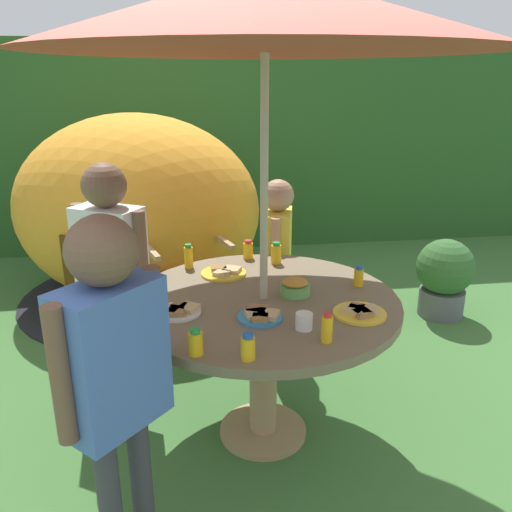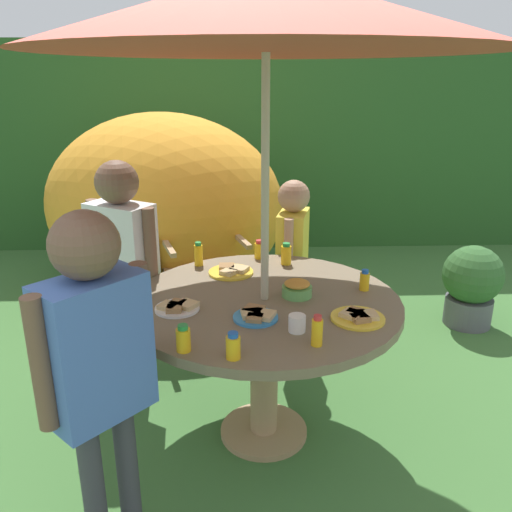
{
  "view_description": "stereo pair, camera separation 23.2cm",
  "coord_description": "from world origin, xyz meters",
  "px_view_note": "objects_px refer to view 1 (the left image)",
  "views": [
    {
      "loc": [
        -0.35,
        -2.21,
        1.73
      ],
      "look_at": [
        -0.04,
        -0.04,
        0.97
      ],
      "focal_mm": 36.69,
      "sensor_mm": 36.0,
      "label": 1
    },
    {
      "loc": [
        -0.12,
        -2.23,
        1.73
      ],
      "look_at": [
        -0.04,
        -0.04,
        0.97
      ],
      "focal_mm": 36.69,
      "sensor_mm": 36.0,
      "label": 2
    }
  ],
  "objects_px": {
    "garden_table": "(263,322)",
    "child_in_white_shirt": "(111,255)",
    "potted_plant": "(444,275)",
    "juice_bottle_mid_left": "(327,328)",
    "plate_center_back": "(179,310)",
    "cup_near": "(304,321)",
    "juice_bottle_near_left": "(359,276)",
    "child_in_blue_shirt": "(113,357)",
    "snack_bowl": "(295,287)",
    "child_in_yellow_shirt": "(277,245)",
    "plate_back_edge": "(260,315)",
    "juice_bottle_spot_a": "(248,347)",
    "juice_bottle_far_left": "(189,257)",
    "wooden_chair": "(181,254)",
    "juice_bottle_front_edge": "(196,342)",
    "juice_bottle_near_right": "(248,250)",
    "dome_tent": "(137,211)",
    "juice_bottle_center_front": "(276,253)",
    "plate_mid_right": "(224,272)",
    "plate_far_right": "(360,312)",
    "patio_umbrella": "(265,11)"
  },
  "relations": [
    {
      "from": "garden_table",
      "to": "child_in_yellow_shirt",
      "type": "distance_m",
      "value": 0.87
    },
    {
      "from": "cup_near",
      "to": "juice_bottle_spot_a",
      "type": "bearing_deg",
      "value": -141.32
    },
    {
      "from": "garden_table",
      "to": "juice_bottle_near_right",
      "type": "relative_size",
      "value": 11.93
    },
    {
      "from": "plate_far_right",
      "to": "cup_near",
      "type": "height_order",
      "value": "cup_near"
    },
    {
      "from": "plate_center_back",
      "to": "child_in_blue_shirt",
      "type": "bearing_deg",
      "value": -111.8
    },
    {
      "from": "juice_bottle_near_left",
      "to": "juice_bottle_far_left",
      "type": "distance_m",
      "value": 0.91
    },
    {
      "from": "child_in_white_shirt",
      "to": "juice_bottle_mid_left",
      "type": "bearing_deg",
      "value": -13.28
    },
    {
      "from": "juice_bottle_front_edge",
      "to": "child_in_white_shirt",
      "type": "bearing_deg",
      "value": 113.95
    },
    {
      "from": "snack_bowl",
      "to": "juice_bottle_front_edge",
      "type": "bearing_deg",
      "value": -134.03
    },
    {
      "from": "child_in_white_shirt",
      "to": "snack_bowl",
      "type": "relative_size",
      "value": 9.35
    },
    {
      "from": "child_in_yellow_shirt",
      "to": "dome_tent",
      "type": "bearing_deg",
      "value": -123.57
    },
    {
      "from": "plate_back_edge",
      "to": "cup_near",
      "type": "distance_m",
      "value": 0.2
    },
    {
      "from": "plate_far_right",
      "to": "juice_bottle_near_left",
      "type": "xyz_separation_m",
      "value": [
        0.1,
        0.32,
        0.04
      ]
    },
    {
      "from": "garden_table",
      "to": "juice_bottle_far_left",
      "type": "bearing_deg",
      "value": 125.88
    },
    {
      "from": "juice_bottle_mid_left",
      "to": "juice_bottle_spot_a",
      "type": "bearing_deg",
      "value": -164.69
    },
    {
      "from": "juice_bottle_mid_left",
      "to": "juice_bottle_front_edge",
      "type": "bearing_deg",
      "value": -177.12
    },
    {
      "from": "patio_umbrella",
      "to": "juice_bottle_spot_a",
      "type": "relative_size",
      "value": 20.29
    },
    {
      "from": "snack_bowl",
      "to": "cup_near",
      "type": "relative_size",
      "value": 2.02
    },
    {
      "from": "juice_bottle_center_front",
      "to": "cup_near",
      "type": "bearing_deg",
      "value": -92.0
    },
    {
      "from": "child_in_blue_shirt",
      "to": "cup_near",
      "type": "height_order",
      "value": "child_in_blue_shirt"
    },
    {
      "from": "dome_tent",
      "to": "juice_bottle_center_front",
      "type": "height_order",
      "value": "dome_tent"
    },
    {
      "from": "garden_table",
      "to": "plate_mid_right",
      "type": "bearing_deg",
      "value": 115.1
    },
    {
      "from": "wooden_chair",
      "to": "snack_bowl",
      "type": "distance_m",
      "value": 1.33
    },
    {
      "from": "juice_bottle_spot_a",
      "to": "juice_bottle_far_left",
      "type": "bearing_deg",
      "value": 100.94
    },
    {
      "from": "plate_center_back",
      "to": "cup_near",
      "type": "xyz_separation_m",
      "value": [
        0.51,
        -0.22,
        0.02
      ]
    },
    {
      "from": "garden_table",
      "to": "child_in_white_shirt",
      "type": "relative_size",
      "value": 0.95
    },
    {
      "from": "child_in_yellow_shirt",
      "to": "juice_bottle_far_left",
      "type": "xyz_separation_m",
      "value": [
        -0.55,
        -0.38,
        0.08
      ]
    },
    {
      "from": "juice_bottle_mid_left",
      "to": "cup_near",
      "type": "bearing_deg",
      "value": 118.25
    },
    {
      "from": "child_in_yellow_shirt",
      "to": "juice_bottle_near_right",
      "type": "bearing_deg",
      "value": -24.48
    },
    {
      "from": "plate_mid_right",
      "to": "plate_far_right",
      "type": "xyz_separation_m",
      "value": [
        0.54,
        -0.57,
        0.0
      ]
    },
    {
      "from": "juice_bottle_near_left",
      "to": "plate_center_back",
      "type": "bearing_deg",
      "value": -167.33
    },
    {
      "from": "wooden_chair",
      "to": "plate_back_edge",
      "type": "relative_size",
      "value": 5.28
    },
    {
      "from": "garden_table",
      "to": "juice_bottle_center_front",
      "type": "distance_m",
      "value": 0.52
    },
    {
      "from": "juice_bottle_far_left",
      "to": "cup_near",
      "type": "relative_size",
      "value": 1.88
    },
    {
      "from": "potted_plant",
      "to": "juice_bottle_mid_left",
      "type": "height_order",
      "value": "juice_bottle_mid_left"
    },
    {
      "from": "plate_mid_right",
      "to": "cup_near",
      "type": "height_order",
      "value": "cup_near"
    },
    {
      "from": "snack_bowl",
      "to": "juice_bottle_near_right",
      "type": "distance_m",
      "value": 0.57
    },
    {
      "from": "juice_bottle_far_left",
      "to": "juice_bottle_spot_a",
      "type": "xyz_separation_m",
      "value": [
        0.19,
        -1.0,
        -0.01
      ]
    },
    {
      "from": "dome_tent",
      "to": "child_in_yellow_shirt",
      "type": "relative_size",
      "value": 2.11
    },
    {
      "from": "child_in_blue_shirt",
      "to": "juice_bottle_mid_left",
      "type": "height_order",
      "value": "child_in_blue_shirt"
    },
    {
      "from": "patio_umbrella",
      "to": "juice_bottle_near_right",
      "type": "height_order",
      "value": "patio_umbrella"
    },
    {
      "from": "patio_umbrella",
      "to": "wooden_chair",
      "type": "relative_size",
      "value": 2.08
    },
    {
      "from": "child_in_yellow_shirt",
      "to": "juice_bottle_mid_left",
      "type": "distance_m",
      "value": 1.29
    },
    {
      "from": "plate_mid_right",
      "to": "cup_near",
      "type": "bearing_deg",
      "value": -67.88
    },
    {
      "from": "plate_far_right",
      "to": "juice_bottle_center_front",
      "type": "xyz_separation_m",
      "value": [
        -0.24,
        0.7,
        0.04
      ]
    },
    {
      "from": "dome_tent",
      "to": "juice_bottle_center_front",
      "type": "relative_size",
      "value": 20.04
    },
    {
      "from": "garden_table",
      "to": "wooden_chair",
      "type": "xyz_separation_m",
      "value": [
        -0.38,
        1.22,
        -0.05
      ]
    },
    {
      "from": "child_in_white_shirt",
      "to": "juice_bottle_near_right",
      "type": "relative_size",
      "value": 12.5
    },
    {
      "from": "child_in_white_shirt",
      "to": "juice_bottle_far_left",
      "type": "relative_size",
      "value": 10.06
    },
    {
      "from": "plate_back_edge",
      "to": "juice_bottle_spot_a",
      "type": "distance_m",
      "value": 0.34
    }
  ]
}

